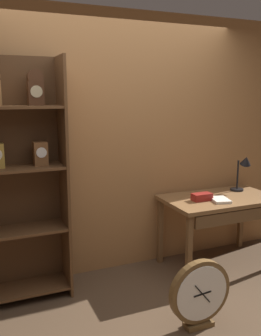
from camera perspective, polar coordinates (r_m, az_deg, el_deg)
ground_plane at (r=3.13m, az=7.35°, el=-23.92°), size 10.00×10.00×0.00m
back_wood_panel at (r=3.74m, az=-1.98°, el=3.58°), size 4.80×0.05×2.60m
workbench at (r=3.98m, az=13.73°, el=-5.70°), size 1.18×0.68×0.75m
desk_lamp at (r=4.24m, az=16.95°, el=-0.04°), size 0.21×0.21×0.40m
toolbox_small at (r=3.80m, az=10.92°, el=-4.38°), size 0.20×0.11×0.07m
open_repair_manual at (r=3.83m, az=13.62°, el=-4.78°), size 0.21×0.25×0.02m
round_clock_large at (r=3.08m, az=10.62°, el=-18.45°), size 0.52×0.11×0.56m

